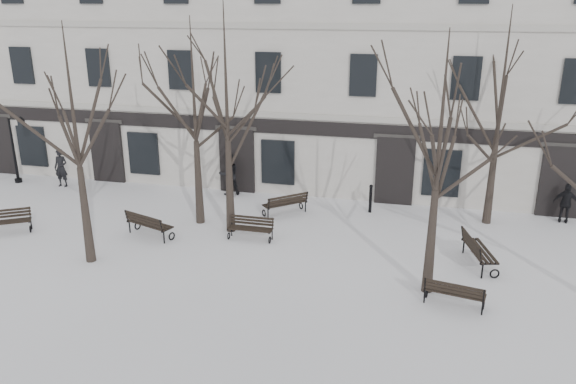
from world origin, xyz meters
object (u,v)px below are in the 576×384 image
(bench_3, at_px, (251,227))
(bench_4, at_px, (286,203))
(bench_2, at_px, (454,292))
(lamp_post, at_px, (17,145))
(bench_5, at_px, (477,250))
(tree_2, at_px, (440,136))
(bench_1, at_px, (148,224))
(bench_0, at_px, (6,221))
(tree_1, at_px, (74,118))

(bench_3, height_order, bench_4, bench_4)
(bench_2, xyz_separation_m, lamp_post, (-19.67, 7.18, 1.41))
(bench_5, bearing_deg, bench_2, 150.24)
(tree_2, height_order, bench_1, tree_2)
(bench_2, bearing_deg, bench_0, 5.39)
(bench_5, bearing_deg, bench_1, 77.76)
(bench_0, relative_size, bench_4, 1.02)
(bench_1, bearing_deg, tree_2, -170.05)
(tree_1, xyz_separation_m, lamp_post, (-7.99, 6.90, -2.96))
(bench_2, bearing_deg, tree_1, 10.03)
(bench_4, bearing_deg, bench_1, -4.46)
(bench_5, relative_size, lamp_post, 0.65)
(tree_1, height_order, bench_0, tree_1)
(bench_1, xyz_separation_m, bench_5, (11.54, 0.39, 0.03))
(tree_2, distance_m, bench_5, 4.99)
(tree_1, bearing_deg, bench_1, 67.21)
(tree_2, height_order, bench_4, tree_2)
(bench_1, relative_size, bench_5, 0.95)
(bench_0, xyz_separation_m, bench_1, (5.37, 0.89, 0.04))
(tree_1, relative_size, bench_3, 4.69)
(bench_3, bearing_deg, bench_5, -2.07)
(bench_3, bearing_deg, bench_4, 76.78)
(tree_1, height_order, bench_5, tree_1)
(bench_3, bearing_deg, tree_1, -146.96)
(tree_2, bearing_deg, bench_1, 169.86)
(tree_2, xyz_separation_m, lamp_post, (-18.94, 6.39, -2.88))
(tree_2, relative_size, bench_0, 4.23)
(bench_3, bearing_deg, bench_1, -168.92)
(tree_2, distance_m, bench_4, 8.76)
(bench_2, height_order, lamp_post, lamp_post)
(bench_5, bearing_deg, bench_3, 73.50)
(tree_1, relative_size, tree_2, 1.02)
(tree_1, distance_m, bench_4, 8.92)
(bench_0, relative_size, lamp_post, 0.56)
(bench_0, bearing_deg, bench_1, -21.82)
(tree_1, xyz_separation_m, bench_4, (5.31, 5.71, -4.32))
(tree_1, bearing_deg, bench_4, 47.03)
(lamp_post, bearing_deg, bench_5, -11.61)
(tree_2, height_order, bench_0, tree_2)
(bench_5, bearing_deg, lamp_post, 64.23)
(bench_3, distance_m, bench_4, 2.78)
(bench_5, height_order, lamp_post, lamp_post)
(tree_2, height_order, bench_2, tree_2)
(bench_1, height_order, bench_3, bench_1)
(tree_1, xyz_separation_m, bench_3, (4.67, 3.01, -4.38))
(tree_1, relative_size, bench_1, 3.87)
(tree_1, relative_size, bench_0, 4.30)
(lamp_post, bearing_deg, bench_0, -56.81)
(bench_0, height_order, bench_5, bench_5)
(tree_1, distance_m, bench_5, 13.49)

